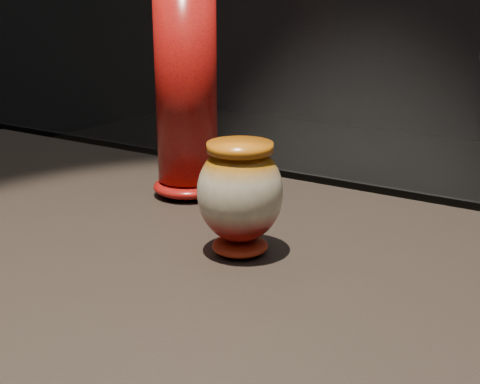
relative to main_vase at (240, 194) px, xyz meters
The scene contains 2 objects.
main_vase is the anchor object (origin of this frame).
tall_vase 0.31m from the main_vase, 141.78° to the left, with size 0.14×0.14×0.41m.
Camera 1 is at (0.50, -0.73, 1.27)m, focal length 50.00 mm.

